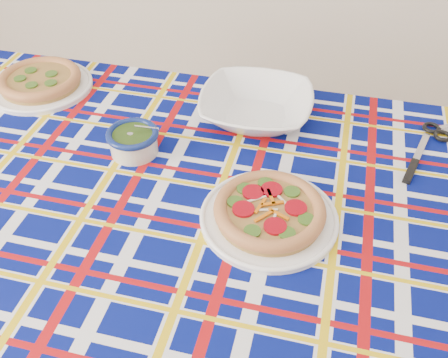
% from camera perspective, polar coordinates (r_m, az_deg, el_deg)
% --- Properties ---
extents(dining_table, '(1.75, 1.17, 0.79)m').
position_cam_1_polar(dining_table, '(1.21, -4.07, -4.73)').
color(dining_table, brown).
rests_on(dining_table, floor).
extents(tablecloth, '(1.79, 1.21, 0.11)m').
position_cam_1_polar(tablecloth, '(1.19, -4.12, -3.87)').
color(tablecloth, '#050E5F').
rests_on(tablecloth, dining_table).
extents(main_focaccia_plate, '(0.32, 0.32, 0.06)m').
position_cam_1_polar(main_focaccia_plate, '(1.08, 5.22, -3.60)').
color(main_focaccia_plate, olive).
rests_on(main_focaccia_plate, tablecloth).
extents(pesto_bowl, '(0.15, 0.15, 0.08)m').
position_cam_1_polar(pesto_bowl, '(1.27, -10.35, 4.46)').
color(pesto_bowl, '#1D320D').
rests_on(pesto_bowl, tablecloth).
extents(serving_bowl, '(0.32, 0.32, 0.08)m').
position_cam_1_polar(serving_bowl, '(1.38, 3.69, 8.27)').
color(serving_bowl, white).
rests_on(serving_bowl, tablecloth).
extents(second_focaccia_plate, '(0.32, 0.32, 0.06)m').
position_cam_1_polar(second_focaccia_plate, '(1.61, -20.29, 10.56)').
color(second_focaccia_plate, olive).
rests_on(second_focaccia_plate, tablecloth).
extents(table_knife, '(0.10, 0.23, 0.01)m').
position_cam_1_polar(table_knife, '(1.37, 21.59, 3.32)').
color(table_knife, silver).
rests_on(table_knife, tablecloth).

